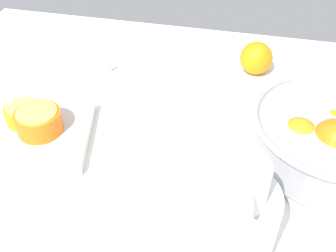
# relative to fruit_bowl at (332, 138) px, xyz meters

# --- Properties ---
(ground_plane) EXTENTS (1.28, 0.94, 0.03)m
(ground_plane) POSITION_rel_fruit_bowl_xyz_m (-0.25, -0.02, -0.07)
(ground_plane) COLOR white
(fruit_bowl) EXTENTS (0.29, 0.29, 0.11)m
(fruit_bowl) POSITION_rel_fruit_bowl_xyz_m (0.00, 0.00, 0.00)
(fruit_bowl) COLOR #99999E
(fruit_bowl) RESTS_ON ground_plane
(juice_pitcher) EXTENTS (0.13, 0.18, 0.19)m
(juice_pitcher) POSITION_rel_fruit_bowl_xyz_m (-0.16, -0.24, 0.02)
(juice_pitcher) COLOR white
(juice_pitcher) RESTS_ON ground_plane
(cutting_board) EXTENTS (0.28, 0.24, 0.02)m
(cutting_board) POSITION_rel_fruit_bowl_xyz_m (-0.56, -0.07, -0.04)
(cutting_board) COLOR beige
(cutting_board) RESTS_ON ground_plane
(orange_half_0) EXTENTS (0.07, 0.07, 0.04)m
(orange_half_0) POSITION_rel_fruit_bowl_xyz_m (-0.57, -0.04, -0.01)
(orange_half_0) COLOR orange
(orange_half_0) RESTS_ON cutting_board
(orange_half_1) EXTENTS (0.09, 0.09, 0.05)m
(orange_half_1) POSITION_rel_fruit_bowl_xyz_m (-0.53, -0.06, -0.01)
(orange_half_1) COLOR orange
(orange_half_1) RESTS_ON cutting_board
(loose_orange_2) EXTENTS (0.08, 0.08, 0.08)m
(loose_orange_2) POSITION_rel_fruit_bowl_xyz_m (-0.15, 0.26, -0.01)
(loose_orange_2) COLOR orange
(loose_orange_2) RESTS_ON ground_plane
(spoon) EXTENTS (0.14, 0.13, 0.01)m
(spoon) POSITION_rel_fruit_bowl_xyz_m (-0.45, 0.23, -0.05)
(spoon) COLOR silver
(spoon) RESTS_ON ground_plane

